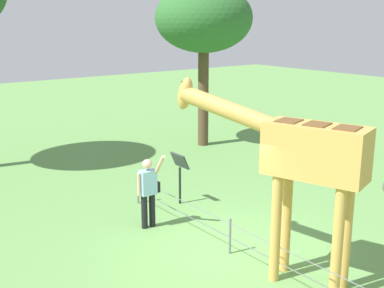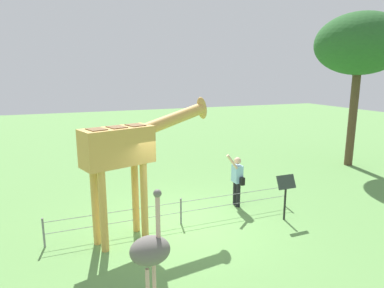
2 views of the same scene
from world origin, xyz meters
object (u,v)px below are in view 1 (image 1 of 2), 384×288
Objects in this scene: giraffe at (298,157)px; info_sign at (180,167)px; tree_east at (204,20)px; visitor at (148,189)px.

giraffe reaches higher than info_sign.
giraffe is 0.64× the size of tree_east.
giraffe is at bearing 171.99° from info_sign.
info_sign is (-4.37, 4.22, -3.56)m from tree_east.
info_sign is at bearing 136.01° from tree_east.
giraffe is 4.51m from info_sign.
giraffe is 2.11× the size of visitor.
tree_east is 7.04m from info_sign.
tree_east reaches higher than info_sign.
tree_east is at bearing -29.16° from giraffe.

